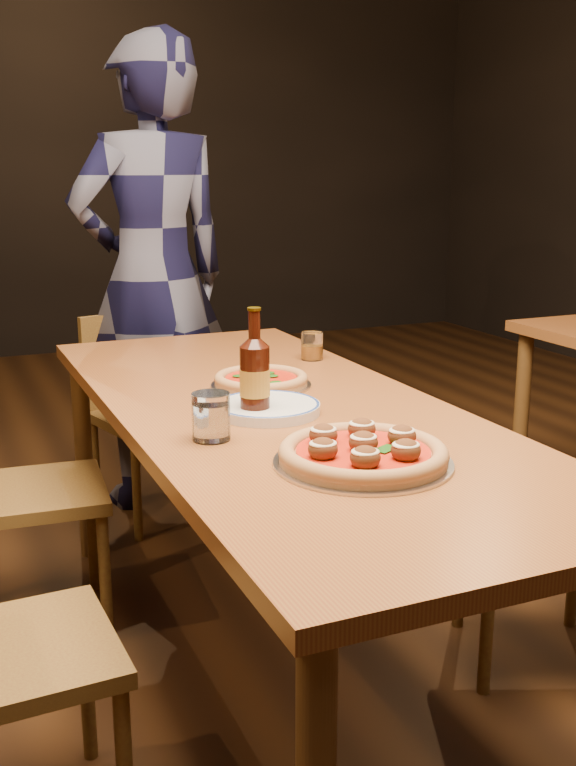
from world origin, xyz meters
name	(u,v)px	position (x,y,z in m)	size (l,w,h in m)	color
ground	(281,671)	(0.00, 0.00, 0.00)	(9.00, 9.00, 0.00)	black
table_main	(280,433)	(0.00, 0.00, 0.68)	(0.80, 2.00, 0.75)	brown
chair_main_nw	(16,650)	(-0.70, -0.32, 0.41)	(0.38, 0.38, 0.82)	#572F16
chair_main_sw	(34,490)	(-0.55, 0.52, 0.42)	(0.40, 0.40, 0.85)	#572F16
chair_main_e	(540,516)	(0.67, -0.21, 0.42)	(0.39, 0.39, 0.84)	#572F16
chair_end	(151,415)	(-0.04, 1.19, 0.41)	(0.38, 0.38, 0.82)	#572F16
pizza_meatball	(363,452)	(-0.02, -0.47, 0.77)	(0.36, 0.36, 0.07)	#B7B7BF
pizza_margherita	(261,380)	(0.03, 0.20, 0.77)	(0.28, 0.28, 0.04)	#B7B7BF
plate_stack	(268,408)	(-0.05, -0.05, 0.76)	(0.26, 0.26, 0.02)	white
beer_bottle	(255,379)	(-0.09, -0.07, 0.84)	(0.07, 0.07, 0.26)	black
water_glass	(211,417)	(-0.25, -0.20, 0.80)	(0.08, 0.08, 0.11)	white
amber_glass	(312,346)	(0.30, 0.46, 0.79)	(0.07, 0.07, 0.09)	#AA5F13
diner	(153,277)	(0.04, 1.38, 0.92)	(0.67, 0.44, 1.83)	black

